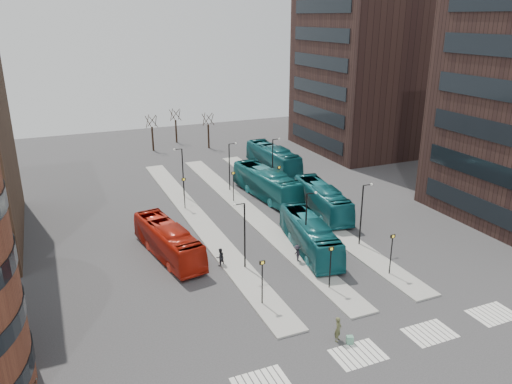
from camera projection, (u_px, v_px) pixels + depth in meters
name	position (u px, v px, depth m)	size (l,w,h in m)	color
island_left	(199.00, 220.00, 54.30)	(2.50, 45.00, 0.15)	gray
island_mid	(249.00, 212.00, 56.53)	(2.50, 45.00, 0.15)	gray
island_right	(296.00, 205.00, 58.76)	(2.50, 45.00, 0.15)	gray
suitcase	(350.00, 340.00, 33.92)	(0.45, 0.36, 0.57)	#1C4D9D
red_bus	(168.00, 241.00, 45.94)	(2.60, 11.12, 3.10)	#B51E0D
teal_bus_a	(310.00, 235.00, 47.02)	(2.67, 11.39, 3.17)	#135C63
teal_bus_b	(266.00, 183.00, 61.03)	(2.96, 12.66, 3.53)	#145F64
teal_bus_c	(322.00, 199.00, 56.16)	(2.70, 11.54, 3.21)	#145F68
teal_bus_d	(273.00, 158.00, 71.88)	(2.94, 12.58, 3.50)	#12565E
traveller	(338.00, 329.00, 34.03)	(0.66, 0.44, 1.82)	#4E5030
commuter_a	(220.00, 257.00, 44.38)	(0.81, 0.63, 1.67)	black
commuter_b	(333.00, 259.00, 43.98)	(0.95, 0.40, 1.63)	black
commuter_c	(297.00, 254.00, 44.95)	(1.09, 0.63, 1.69)	black
crosswalk_stripes	(392.00, 344.00, 33.93)	(22.35, 2.40, 0.01)	silver
tower_far	(374.00, 56.00, 80.04)	(20.12, 20.00, 30.00)	#301E1A
sign_poles	(273.00, 215.00, 49.54)	(12.45, 22.12, 3.65)	black
lamp_posts	(262.00, 188.00, 53.87)	(14.04, 20.24, 6.12)	black
bare_trees	(179.00, 131.00, 84.20)	(10.97, 8.14, 5.90)	black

